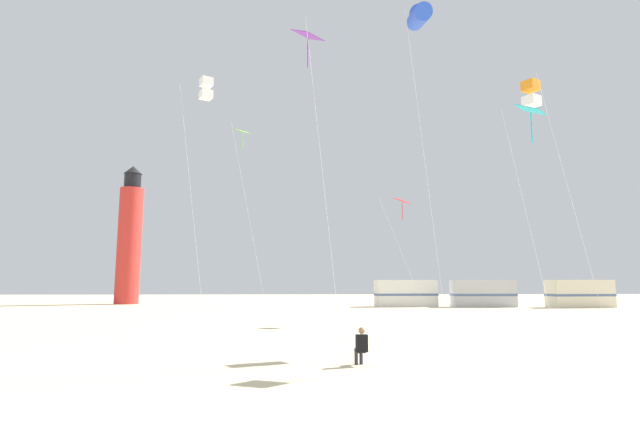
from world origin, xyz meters
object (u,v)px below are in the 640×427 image
Objects in this scene: kite_box_orange at (531,94)px; lighthouse_distant at (130,238)px; kite_flyer_standing at (361,345)px; kite_tube_blue at (419,16)px; rv_van_cream at (580,294)px; kite_diamond_violet at (309,48)px; rv_van_silver at (483,293)px; kite_diamond_scarlet at (402,205)px; kite_diamond_cyan at (530,119)px; rv_van_white at (406,293)px; kite_box_white at (206,89)px; kite_diamond_lime at (244,140)px.

lighthouse_distant reaches higher than kite_box_orange.
kite_tube_blue reaches higher than kite_flyer_standing.
lighthouse_distant is 2.55× the size of rv_van_cream.
kite_tube_blue reaches higher than kite_diamond_violet.
kite_diamond_scarlet is at bearing -119.96° from rv_van_silver.
kite_diamond_violet is (-1.61, 0.72, 9.97)m from kite_flyer_standing.
kite_tube_blue is 38.23m from rv_van_silver.
kite_tube_blue is at bearing -58.93° from lighthouse_distant.
kite_tube_blue reaches higher than kite_diamond_cyan.
rv_van_cream is (22.24, 19.06, -6.08)m from kite_diamond_scarlet.
lighthouse_distant is at bearing 163.98° from rv_van_cream.
rv_van_silver reaches higher than kite_flyer_standing.
kite_diamond_scarlet is at bearing -106.62° from rv_van_white.
rv_van_white reaches higher than kite_flyer_standing.
kite_box_white is 16.51m from kite_diamond_cyan.
kite_diamond_violet is (5.33, -9.12, -2.16)m from kite_box_white.
kite_box_orange is at bearing 20.84° from kite_tube_blue.
kite_diamond_cyan is at bearing 1.40° from kite_diamond_violet.
kite_box_orange is at bearing -52.45° from lighthouse_distant.
lighthouse_distant is at bearing 115.39° from kite_diamond_violet.
kite_diamond_lime is at bearing -59.42° from lighthouse_distant.
kite_box_white is at bearing -131.02° from rv_van_silver.
kite_flyer_standing is at bearing -113.93° from rv_van_silver.
kite_box_white is at bearing -64.92° from kite_flyer_standing.
kite_box_orange reaches higher than kite_flyer_standing.
rv_van_cream reaches higher than kite_flyer_standing.
kite_tube_blue reaches higher than rv_van_silver.
kite_diamond_scarlet is 1.21× the size of rv_van_cream.
kite_diamond_scarlet is at bearing -143.81° from rv_van_cream.
kite_box_white is 1.68× the size of kite_diamond_scarlet.
kite_tube_blue is 6.17m from kite_diamond_cyan.
kite_diamond_scarlet is at bearing -3.58° from kite_diamond_lime.
kite_box_white is 2.02× the size of rv_van_cream.
kite_box_white is at bearing -101.43° from kite_diamond_lime.
kite_diamond_cyan is 37.57m from rv_van_silver.
kite_diamond_cyan is at bearing -56.80° from lighthouse_distant.
kite_diamond_lime is 38.85m from rv_van_cream.
lighthouse_distant reaches higher than kite_diamond_lime.
kite_flyer_standing is 0.09× the size of kite_box_white.
rv_van_cream is at bearing 52.91° from kite_tube_blue.
kite_diamond_scarlet is (-3.54, 10.78, -3.24)m from kite_box_orange.
kite_tube_blue is 1.73× the size of kite_diamond_scarlet.
rv_van_silver is 9.67m from rv_van_cream.
lighthouse_distant is 2.58× the size of rv_van_silver.
rv_van_silver is at bearing 47.24° from kite_box_white.
rv_van_white and rv_van_cream have the same top height.
kite_diamond_scarlet reaches higher than rv_van_white.
lighthouse_distant is (-30.76, 40.01, -2.87)m from kite_box_orange.
rv_van_cream is (9.56, -1.48, 0.00)m from rv_van_silver.
kite_diamond_cyan is 14.77m from kite_diamond_scarlet.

